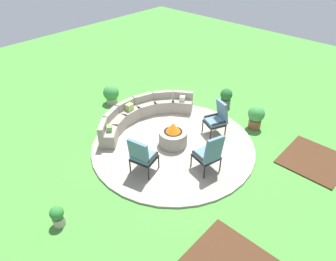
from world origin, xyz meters
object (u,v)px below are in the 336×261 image
object	(u,v)px
fire_pit	(173,136)
potted_plant_2	(256,116)
lounge_chair_front_left	(142,155)
potted_plant_0	(58,216)
lounge_chair_front_right	(209,153)
lounge_chair_back_left	(218,118)
potted_plant_1	(226,97)
potted_plant_3	(111,94)
curved_stone_bench	(142,114)

from	to	relation	value
fire_pit	potted_plant_2	bearing A→B (deg)	-27.50
lounge_chair_front_left	potted_plant_0	world-z (taller)	lounge_chair_front_left
lounge_chair_front_right	lounge_chair_back_left	world-z (taller)	lounge_chair_front_right
fire_pit	potted_plant_1	distance (m)	2.96
potted_plant_1	potted_plant_3	bearing A→B (deg)	129.38
fire_pit	lounge_chair_front_right	size ratio (longest dim) A/B	0.71
fire_pit	potted_plant_0	distance (m)	3.77
curved_stone_bench	lounge_chair_front_right	world-z (taller)	lounge_chair_front_right
curved_stone_bench	potted_plant_3	bearing A→B (deg)	85.34
potted_plant_0	fire_pit	bearing A→B (deg)	0.66
lounge_chair_front_left	lounge_chair_front_right	size ratio (longest dim) A/B	0.97
potted_plant_0	potted_plant_2	xyz separation A→B (m)	(6.23, -1.24, 0.15)
lounge_chair_front_right	curved_stone_bench	bearing A→B (deg)	94.62
curved_stone_bench	potted_plant_0	bearing A→B (deg)	-158.03
fire_pit	curved_stone_bench	bearing A→B (deg)	81.57
potted_plant_0	lounge_chair_front_left	bearing A→B (deg)	-4.24
potted_plant_0	potted_plant_3	size ratio (longest dim) A/B	0.76
fire_pit	lounge_chair_front_left	xyz separation A→B (m)	(-1.42, -0.22, 0.29)
lounge_chair_front_right	potted_plant_1	bearing A→B (deg)	39.78
fire_pit	potted_plant_3	bearing A→B (deg)	83.54
lounge_chair_front_left	lounge_chair_back_left	size ratio (longest dim) A/B	1.01
lounge_chair_front_right	lounge_chair_back_left	distance (m)	1.72
lounge_chair_front_left	lounge_chair_front_right	xyz separation A→B (m)	(1.20, -1.21, 0.00)
curved_stone_bench	lounge_chair_front_right	xyz separation A→B (m)	(-0.45, -3.00, 0.30)
lounge_chair_back_left	potted_plant_2	bearing A→B (deg)	-95.27
lounge_chair_front_left	potted_plant_2	bearing A→B (deg)	60.73
lounge_chair_front_right	potted_plant_0	world-z (taller)	lounge_chair_front_right
lounge_chair_back_left	potted_plant_1	world-z (taller)	lounge_chair_back_left
potted_plant_2	potted_plant_3	size ratio (longest dim) A/B	1.12
lounge_chair_front_left	potted_plant_1	xyz separation A→B (m)	(4.38, 0.38, -0.26)
potted_plant_2	potted_plant_1	bearing A→B (deg)	70.82
fire_pit	lounge_chair_front_left	world-z (taller)	lounge_chair_front_left
lounge_chair_front_right	potted_plant_3	size ratio (longest dim) A/B	1.69
potted_plant_0	potted_plant_3	xyz separation A→B (m)	(4.14, 3.35, 0.09)
lounge_chair_front_left	potted_plant_0	bearing A→B (deg)	-108.21
lounge_chair_front_right	potted_plant_2	bearing A→B (deg)	16.40
lounge_chair_front_right	potted_plant_2	distance (m)	2.69
lounge_chair_front_left	lounge_chair_back_left	bearing A→B (deg)	67.75
lounge_chair_back_left	potted_plant_0	distance (m)	5.11
lounge_chair_back_left	potted_plant_0	xyz separation A→B (m)	(-5.07, 0.57, -0.35)
fire_pit	potted_plant_3	distance (m)	3.33
lounge_chair_front_left	potted_plant_0	xyz separation A→B (m)	(-2.35, 0.17, -0.36)
lounge_chair_back_left	potted_plant_0	size ratio (longest dim) A/B	2.12
curved_stone_bench	potted_plant_0	xyz separation A→B (m)	(-4.00, -1.61, -0.06)
lounge_chair_back_left	potted_plant_3	world-z (taller)	lounge_chair_back_left
lounge_chair_back_left	potted_plant_1	bearing A→B (deg)	-40.40
fire_pit	potted_plant_2	world-z (taller)	fire_pit
fire_pit	lounge_chair_back_left	bearing A→B (deg)	-25.30
fire_pit	potted_plant_3	world-z (taller)	fire_pit
potted_plant_1	potted_plant_3	distance (m)	4.07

